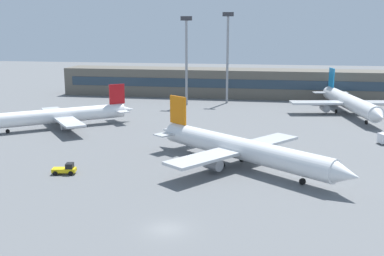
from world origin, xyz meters
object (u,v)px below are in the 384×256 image
(airplane_near, at_px, (242,149))
(floodlight_tower_east, at_px, (228,51))
(airplane_mid, at_px, (57,116))
(floodlight_tower_west, at_px, (186,54))
(airplane_far, at_px, (350,102))
(baggage_tug_yellow, at_px, (66,169))

(airplane_near, height_order, floodlight_tower_east, floodlight_tower_east)
(airplane_mid, bearing_deg, floodlight_tower_west, 57.84)
(airplane_mid, relative_size, floodlight_tower_west, 1.21)
(airplane_far, xyz_separation_m, baggage_tug_yellow, (-51.13, -59.59, -2.46))
(airplane_near, height_order, baggage_tug_yellow, airplane_near)
(baggage_tug_yellow, height_order, floodlight_tower_east, floodlight_tower_east)
(airplane_far, bearing_deg, baggage_tug_yellow, -130.63)
(airplane_mid, distance_m, floodlight_tower_west, 44.76)
(airplane_far, xyz_separation_m, floodlight_tower_east, (-33.24, 13.84, 12.07))
(airplane_mid, relative_size, baggage_tug_yellow, 8.04)
(airplane_near, relative_size, baggage_tug_yellow, 8.93)
(airplane_far, relative_size, baggage_tug_yellow, 11.28)
(airplane_near, relative_size, airplane_mid, 1.11)
(airplane_near, xyz_separation_m, airplane_far, (24.33, 51.42, 0.20))
(airplane_mid, height_order, airplane_far, airplane_far)
(baggage_tug_yellow, xyz_separation_m, floodlight_tower_west, (6.61, 67.74, 13.89))
(floodlight_tower_west, bearing_deg, airplane_far, -10.37)
(airplane_mid, distance_m, floodlight_tower_east, 55.79)
(airplane_mid, height_order, floodlight_tower_west, floodlight_tower_west)
(floodlight_tower_east, bearing_deg, airplane_far, -22.61)
(floodlight_tower_east, bearing_deg, floodlight_tower_west, -153.17)
(airplane_near, bearing_deg, baggage_tug_yellow, -163.03)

